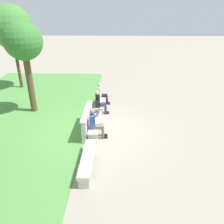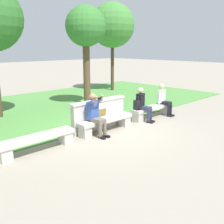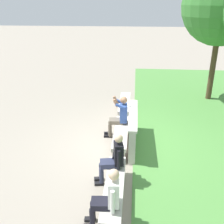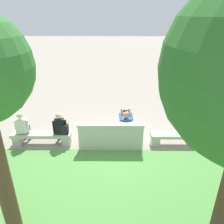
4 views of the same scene
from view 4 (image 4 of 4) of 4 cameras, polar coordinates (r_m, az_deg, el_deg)
ground_plane at (r=7.98m, az=-0.30°, el=-8.42°), size 80.00×80.00×0.00m
bench_main at (r=8.17m, az=17.42°, el=-6.32°), size 2.12×0.40×0.45m
bench_near at (r=7.82m, az=-0.30°, el=-6.55°), size 2.12×0.40×0.45m
bench_mid at (r=8.23m, az=-17.90°, el=-6.17°), size 2.12×0.40×0.45m
backrest_wall_with_plaque at (r=7.42m, az=-0.34°, el=-6.51°), size 2.23×0.24×1.01m
person_photographer at (r=7.68m, az=3.59°, el=-3.50°), size 0.49×0.74×1.32m
person_distant at (r=7.92m, az=-13.44°, el=-3.80°), size 0.48×0.71×1.26m
person_companion at (r=8.33m, az=-22.26°, el=-3.58°), size 0.48×0.69×1.26m
backpack at (r=7.83m, az=-12.33°, el=-4.43°), size 0.28×0.24×0.43m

